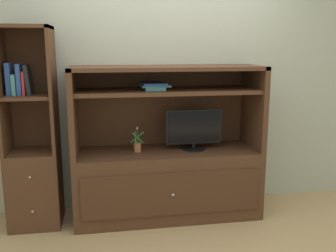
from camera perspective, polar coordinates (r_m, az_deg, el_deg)
The scene contains 8 objects.
ground_plane at distance 3.52m, azimuth 1.00°, elevation -15.83°, with size 8.00×8.00×0.00m, color tan.
painted_rear_wall at distance 3.86m, azimuth -1.01°, elevation 8.37°, with size 6.00×0.10×2.80m, color #ADB29E.
media_console at distance 3.70m, azimuth -0.14°, elevation -6.36°, with size 1.78×0.63×1.46m.
tv_monitor at distance 3.64m, azimuth 3.92°, elevation -0.48°, with size 0.55×0.22×0.39m.
potted_plant at distance 3.60m, azimuth -4.65°, elevation -3.06°, with size 0.13×0.09×0.24m.
magazine_stack at distance 3.51m, azimuth -2.17°, elevation 6.11°, with size 0.27×0.33×0.06m.
bookshelf_tall at distance 3.68m, azimuth -19.68°, elevation -5.17°, with size 0.46×0.43×1.82m.
upright_book_row at distance 3.55m, azimuth -21.65°, elevation 6.38°, with size 0.21×0.16×0.28m.
Camera 1 is at (-0.58, -3.06, 1.63)m, focal length 40.24 mm.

